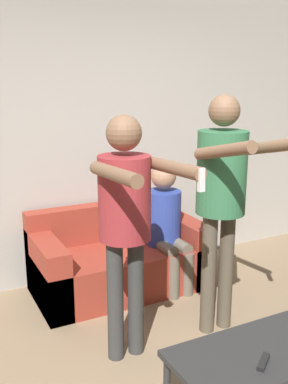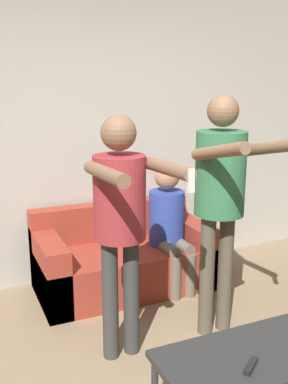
{
  "view_description": "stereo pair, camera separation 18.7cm",
  "coord_description": "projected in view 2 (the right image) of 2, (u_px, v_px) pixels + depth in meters",
  "views": [
    {
      "loc": [
        -1.39,
        -1.81,
        1.88
      ],
      "look_at": [
        0.13,
        1.19,
        1.02
      ],
      "focal_mm": 42.0,
      "sensor_mm": 36.0,
      "label": 1
    },
    {
      "loc": [
        -1.22,
        -1.89,
        1.88
      ],
      "look_at": [
        0.13,
        1.19,
        1.02
      ],
      "focal_mm": 42.0,
      "sensor_mm": 36.0,
      "label": 2
    }
  ],
  "objects": [
    {
      "name": "person_seated",
      "position": [
        169.0,
        221.0,
        4.06
      ],
      "size": [
        0.32,
        0.54,
        1.14
      ],
      "color": "#6B6051",
      "rests_on": "ground_plane"
    },
    {
      "name": "coffee_table",
      "position": [
        248.0,
        362.0,
        2.44
      ],
      "size": [
        0.99,
        0.52,
        0.43
      ],
      "color": "#2D2D2D",
      "rests_on": "ground_plane"
    },
    {
      "name": "wall_back",
      "position": [
        90.0,
        137.0,
        4.17
      ],
      "size": [
        6.4,
        0.06,
        2.7
      ],
      "color": "#B7B2A8",
      "rests_on": "ground_plane"
    },
    {
      "name": "person_standing_left",
      "position": [
        121.0,
        210.0,
        2.88
      ],
      "size": [
        0.46,
        0.76,
        1.66
      ],
      "color": "#383838",
      "rests_on": "ground_plane"
    },
    {
      "name": "remote_on_table",
      "position": [
        251.0,
        366.0,
        2.31
      ],
      "size": [
        0.14,
        0.12,
        0.02
      ],
      "color": "black",
      "rests_on": "coffee_table"
    },
    {
      "name": "person_standing_right",
      "position": [
        221.0,
        187.0,
        3.16
      ],
      "size": [
        0.48,
        0.75,
        1.77
      ],
      "color": "brown",
      "rests_on": "ground_plane"
    },
    {
      "name": "couch",
      "position": [
        122.0,
        260.0,
        4.11
      ],
      "size": [
        1.54,
        0.78,
        0.74
      ],
      "color": "#9E3828",
      "rests_on": "ground_plane"
    }
  ]
}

